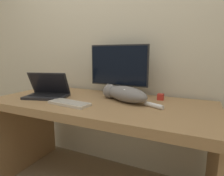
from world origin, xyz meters
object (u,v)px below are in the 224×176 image
at_px(monitor, 119,70).
at_px(external_keyboard, 69,103).
at_px(laptop, 47,92).
at_px(cat, 124,93).

relative_size(monitor, external_keyboard, 1.59).
height_order(monitor, laptop, monitor).
xyz_separation_m(monitor, cat, (0.12, -0.17, -0.16)).
bearing_deg(cat, monitor, 149.86).
relative_size(external_keyboard, cat, 0.63).
bearing_deg(laptop, monitor, 15.20).
xyz_separation_m(monitor, external_keyboard, (-0.20, -0.44, -0.22)).
distance_m(laptop, external_keyboard, 0.34).
height_order(monitor, external_keyboard, monitor).
bearing_deg(monitor, laptop, -148.37).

